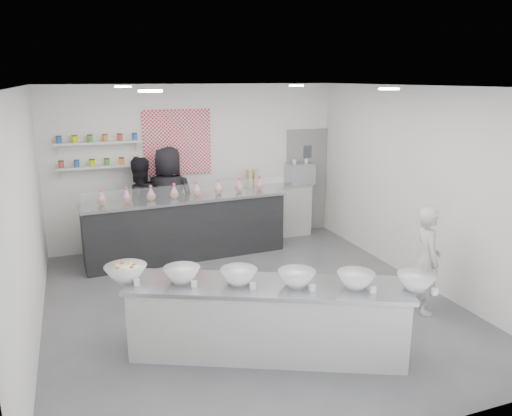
{
  "coord_description": "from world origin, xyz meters",
  "views": [
    {
      "loc": [
        -2.18,
        -6.13,
        3.11
      ],
      "look_at": [
        0.24,
        0.4,
        1.28
      ],
      "focal_mm": 35.0,
      "sensor_mm": 36.0,
      "label": 1
    }
  ],
  "objects": [
    {
      "name": "jar_shelf_lower",
      "position": [
        -1.75,
        2.9,
        1.6
      ],
      "size": [
        1.45,
        0.22,
        0.04
      ],
      "primitive_type": "cube",
      "color": "silver",
      "rests_on": "back_wall"
    },
    {
      "name": "right_wall",
      "position": [
        2.75,
        0.0,
        1.5
      ],
      "size": [
        0.0,
        6.0,
        6.0
      ],
      "primitive_type": "plane",
      "rotation": [
        1.57,
        0.0,
        -1.57
      ],
      "color": "white",
      "rests_on": "floor"
    },
    {
      "name": "sneeze_guard",
      "position": [
        -0.39,
        1.85,
        1.25
      ],
      "size": [
        3.49,
        0.22,
        0.3
      ],
      "primitive_type": "cube",
      "rotation": [
        0.0,
        0.0,
        0.06
      ],
      "color": "white",
      "rests_on": "back_bar"
    },
    {
      "name": "downlight_2",
      "position": [
        -1.4,
        1.6,
        2.98
      ],
      "size": [
        0.24,
        0.24,
        0.02
      ],
      "primitive_type": "cylinder",
      "color": "white",
      "rests_on": "ceiling"
    },
    {
      "name": "downlight_3",
      "position": [
        1.4,
        1.6,
        2.98
      ],
      "size": [
        0.24,
        0.24,
        0.02
      ],
      "primitive_type": "cylinder",
      "color": "white",
      "rests_on": "ceiling"
    },
    {
      "name": "cookie_bags",
      "position": [
        -0.4,
        2.15,
        1.23
      ],
      "size": [
        2.95,
        0.32,
        0.27
      ],
      "primitive_type": null,
      "rotation": [
        0.0,
        0.0,
        0.06
      ],
      "color": "#F782CE",
      "rests_on": "back_bar"
    },
    {
      "name": "label_cards",
      "position": [
        -0.03,
        -1.79,
        0.9
      ],
      "size": [
        3.31,
        0.04,
        0.07
      ],
      "primitive_type": null,
      "color": "white",
      "rests_on": "prep_counter"
    },
    {
      "name": "staff_right",
      "position": [
        -0.61,
        2.6,
        0.97
      ],
      "size": [
        1.12,
        0.95,
        1.94
      ],
      "primitive_type": "imported",
      "rotation": [
        0.0,
        0.0,
        2.71
      ],
      "color": "black",
      "rests_on": "floor"
    },
    {
      "name": "staff_left",
      "position": [
        -1.15,
        2.6,
        0.89
      ],
      "size": [
        0.98,
        0.83,
        1.77
      ],
      "primitive_type": "imported",
      "rotation": [
        0.0,
        0.0,
        3.35
      ],
      "color": "black",
      "rests_on": "floor"
    },
    {
      "name": "prep_counter",
      "position": [
        -0.26,
        -1.31,
        0.43
      ],
      "size": [
        3.18,
        1.99,
        0.87
      ],
      "primitive_type": "cube",
      "rotation": [
        0.0,
        0.0,
        -0.44
      ],
      "color": "#BABBB6",
      "rests_on": "floor"
    },
    {
      "name": "pattern_panel",
      "position": [
        -0.35,
        2.98,
        1.95
      ],
      "size": [
        1.25,
        0.03,
        1.2
      ],
      "primitive_type": "cube",
      "color": "red",
      "rests_on": "back_wall"
    },
    {
      "name": "back_wall",
      "position": [
        0.0,
        3.0,
        1.5
      ],
      "size": [
        5.5,
        0.0,
        5.5
      ],
      "primitive_type": "plane",
      "rotation": [
        1.57,
        0.0,
        0.0
      ],
      "color": "white",
      "rests_on": "floor"
    },
    {
      "name": "ceiling",
      "position": [
        0.0,
        0.0,
        3.0
      ],
      "size": [
        6.0,
        6.0,
        0.0
      ],
      "primitive_type": "plane",
      "rotation": [
        3.14,
        0.0,
        0.0
      ],
      "color": "white",
      "rests_on": "floor"
    },
    {
      "name": "downlight_0",
      "position": [
        -1.4,
        -1.0,
        2.98
      ],
      "size": [
        0.24,
        0.24,
        0.02
      ],
      "primitive_type": "cylinder",
      "color": "white",
      "rests_on": "ceiling"
    },
    {
      "name": "espresso_ledge",
      "position": [
        1.55,
        2.78,
        0.52
      ],
      "size": [
        1.4,
        0.45,
        1.04
      ],
      "primitive_type": "cube",
      "color": "#BABBB6",
      "rests_on": "floor"
    },
    {
      "name": "cup_stacks",
      "position": [
        1.04,
        2.78,
        1.21
      ],
      "size": [
        0.24,
        0.24,
        0.35
      ],
      "primitive_type": null,
      "color": "#C2B97C",
      "rests_on": "espresso_ledge"
    },
    {
      "name": "left_wall",
      "position": [
        -2.75,
        0.0,
        1.5
      ],
      "size": [
        0.0,
        6.0,
        6.0
      ],
      "primitive_type": "plane",
      "rotation": [
        1.57,
        0.0,
        1.57
      ],
      "color": "white",
      "rests_on": "floor"
    },
    {
      "name": "jar_shelf_upper",
      "position": [
        -1.75,
        2.9,
        2.02
      ],
      "size": [
        1.45,
        0.22,
        0.04
      ],
      "primitive_type": "cube",
      "color": "silver",
      "rests_on": "back_wall"
    },
    {
      "name": "back_bar",
      "position": [
        -0.4,
        2.15,
        0.55
      ],
      "size": [
        3.57,
        0.85,
        1.1
      ],
      "primitive_type": "cube",
      "rotation": [
        0.0,
        0.0,
        0.06
      ],
      "color": "black",
      "rests_on": "floor"
    },
    {
      "name": "espresso_machine",
      "position": [
        2.07,
        2.78,
        1.24
      ],
      "size": [
        0.52,
        0.36,
        0.4
      ],
      "primitive_type": "cube",
      "color": "#93969E",
      "rests_on": "espresso_ledge"
    },
    {
      "name": "back_door",
      "position": [
        2.3,
        2.97,
        1.05
      ],
      "size": [
        0.88,
        0.04,
        2.1
      ],
      "primitive_type": "cube",
      "color": "gray",
      "rests_on": "floor"
    },
    {
      "name": "woman_prep",
      "position": [
        2.15,
        -1.03,
        0.74
      ],
      "size": [
        0.51,
        0.62,
        1.47
      ],
      "primitive_type": "imported",
      "rotation": [
        0.0,
        0.0,
        1.23
      ],
      "color": "beige",
      "rests_on": "floor"
    },
    {
      "name": "floor",
      "position": [
        0.0,
        0.0,
        0.0
      ],
      "size": [
        6.0,
        6.0,
        0.0
      ],
      "primitive_type": "plane",
      "color": "#515156",
      "rests_on": "ground"
    },
    {
      "name": "downlight_1",
      "position": [
        1.4,
        -1.0,
        2.98
      ],
      "size": [
        0.24,
        0.24,
        0.02
      ],
      "primitive_type": "cylinder",
      "color": "white",
      "rests_on": "ceiling"
    },
    {
      "name": "preserve_jars",
      "position": [
        -1.75,
        2.88,
        1.88
      ],
      "size": [
        1.45,
        0.1,
        0.56
      ],
      "primitive_type": null,
      "color": "#C24233",
      "rests_on": "jar_shelf_lower"
    },
    {
      "name": "prep_bowls",
      "position": [
        -0.26,
        -1.31,
        0.95
      ],
      "size": [
        3.55,
        2.02,
        0.17
      ],
      "primitive_type": null,
      "rotation": [
        0.0,
        0.0,
        -0.44
      ],
      "color": "white",
      "rests_on": "prep_counter"
    }
  ]
}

